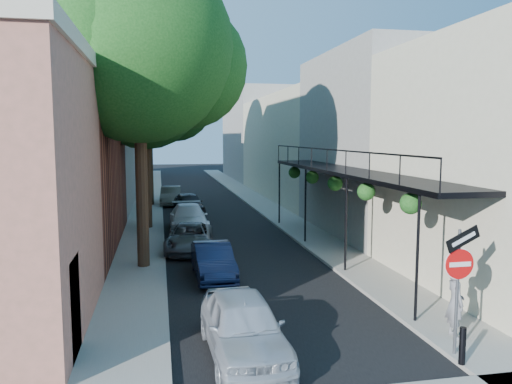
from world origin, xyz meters
name	(u,v)px	position (x,y,z in m)	size (l,w,h in m)	color
road_surface	(201,199)	(0.00, 30.00, 0.01)	(6.00, 64.00, 0.01)	black
sidewalk_left	(149,200)	(-4.00, 30.00, 0.06)	(2.00, 64.00, 0.12)	gray
sidewalk_right	(252,197)	(4.00, 30.00, 0.06)	(2.00, 64.00, 0.12)	gray
buildings_left	(70,135)	(-9.30, 28.76, 4.94)	(10.10, 59.10, 12.00)	tan
buildings_right	(315,142)	(8.99, 29.49, 4.42)	(9.80, 55.00, 10.00)	beige
sign_post	(459,269)	(3.16, 0.97, 2.04)	(0.89, 0.17, 2.99)	#595B60
bollard	(462,346)	(3.00, 0.50, 0.52)	(0.14, 0.14, 0.80)	black
oak_near	(151,53)	(-3.37, 10.26, 7.88)	(7.48, 6.80, 11.42)	#321D14
oak_mid	(153,94)	(-3.42, 18.23, 7.06)	(6.60, 6.00, 10.20)	#321D14
oak_far	(155,87)	(-3.35, 27.27, 8.26)	(7.70, 7.00, 11.90)	#321D14
parked_car_a	(243,326)	(-1.40, 2.02, 0.69)	(1.64, 4.08, 1.39)	#A8B0BA
parked_car_b	(213,261)	(-1.40, 8.35, 0.60)	(1.26, 3.61, 1.19)	#121B39
parked_car_c	(190,238)	(-1.95, 12.55, 0.58)	(1.93, 4.18, 1.16)	#595B60
parked_car_d	(189,218)	(-1.71, 17.25, 0.67)	(1.88, 4.62, 1.34)	white
parked_car_e	(189,204)	(-1.40, 22.71, 0.68)	(1.61, 3.99, 1.36)	black
parked_car_f	(171,196)	(-2.39, 27.43, 0.65)	(1.38, 3.96, 1.30)	#666056
pedestrian	(455,302)	(3.67, 1.84, 0.97)	(0.62, 0.41, 1.70)	slate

